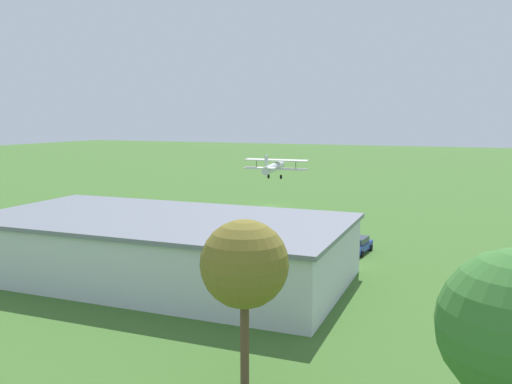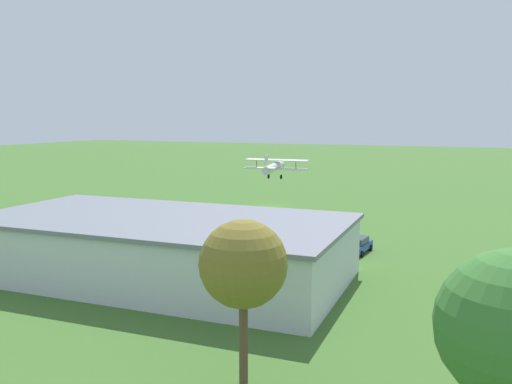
# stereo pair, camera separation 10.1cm
# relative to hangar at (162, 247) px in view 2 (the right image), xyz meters

# --- Properties ---
(ground_plane) EXTENTS (400.00, 400.00, 0.00)m
(ground_plane) POSITION_rel_hangar_xyz_m (5.46, -39.33, -2.69)
(ground_plane) COLOR #3D6628
(hangar) EXTENTS (32.71, 17.55, 5.37)m
(hangar) POSITION_rel_hangar_xyz_m (0.00, 0.00, 0.00)
(hangar) COLOR silver
(hangar) RESTS_ON ground_plane
(biplane) EXTENTS (9.45, 7.65, 3.67)m
(biplane) POSITION_rel_hangar_xyz_m (2.12, -32.46, 4.28)
(biplane) COLOR silver
(car_blue) EXTENTS (2.23, 4.68, 1.65)m
(car_blue) POSITION_rel_hangar_xyz_m (-14.05, -15.14, -1.84)
(car_blue) COLOR #23389E
(car_blue) RESTS_ON ground_plane
(car_red) EXTENTS (2.29, 4.67, 1.71)m
(car_red) POSITION_rel_hangar_xyz_m (13.17, -15.39, -1.81)
(car_red) COLOR red
(car_red) RESTS_ON ground_plane
(car_black) EXTENTS (2.01, 4.48, 1.51)m
(car_black) POSITION_rel_hangar_xyz_m (20.10, -14.46, -1.89)
(car_black) COLOR black
(car_black) RESTS_ON ground_plane
(car_white) EXTENTS (2.18, 4.68, 1.58)m
(car_white) POSITION_rel_hangar_xyz_m (26.15, -16.12, -1.87)
(car_white) COLOR white
(car_white) RESTS_ON ground_plane
(person_crossing_taxiway) EXTENTS (0.52, 0.52, 1.66)m
(person_crossing_taxiway) POSITION_rel_hangar_xyz_m (15.30, -13.13, -1.86)
(person_crossing_taxiway) COLOR #72338C
(person_crossing_taxiway) RESTS_ON ground_plane
(person_walking_on_apron) EXTENTS (0.42, 0.42, 1.52)m
(person_walking_on_apron) POSITION_rel_hangar_xyz_m (-4.43, -20.94, -1.94)
(person_walking_on_apron) COLOR #72338C
(person_walking_on_apron) RESTS_ON ground_plane
(tree_near_perimeter_road) EXTENTS (4.53, 4.53, 8.80)m
(tree_near_perimeter_road) POSITION_rel_hangar_xyz_m (-14.68, 14.83, 3.79)
(tree_near_perimeter_road) COLOR brown
(tree_near_perimeter_road) RESTS_ON ground_plane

